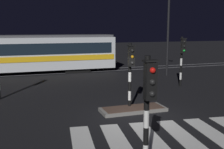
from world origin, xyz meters
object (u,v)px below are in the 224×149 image
(traffic_light_corner_far_right, at_px, (182,54))
(tram, at_px, (28,53))
(traffic_light_median_centre, at_px, (131,67))
(street_lamp_trackside_right, at_px, (170,21))
(traffic_light_kerb_mid_left, at_px, (148,100))

(traffic_light_corner_far_right, relative_size, tram, 0.22)
(traffic_light_median_centre, xyz_separation_m, tram, (-4.09, 12.55, -0.32))
(traffic_light_corner_far_right, bearing_deg, tram, 136.71)
(traffic_light_corner_far_right, height_order, street_lamp_trackside_right, street_lamp_trackside_right)
(traffic_light_median_centre, relative_size, tram, 0.21)
(traffic_light_kerb_mid_left, bearing_deg, street_lamp_trackside_right, 57.95)
(traffic_light_kerb_mid_left, bearing_deg, traffic_light_corner_far_right, 53.33)
(traffic_light_corner_far_right, bearing_deg, traffic_light_kerb_mid_left, -126.67)
(traffic_light_median_centre, height_order, tram, tram)
(traffic_light_median_centre, height_order, traffic_light_corner_far_right, traffic_light_corner_far_right)
(traffic_light_median_centre, relative_size, street_lamp_trackside_right, 0.46)
(street_lamp_trackside_right, height_order, tram, street_lamp_trackside_right)
(traffic_light_kerb_mid_left, xyz_separation_m, tram, (-2.15, 18.34, -0.34))
(traffic_light_kerb_mid_left, distance_m, tram, 18.47)
(traffic_light_median_centre, relative_size, traffic_light_corner_far_right, 0.96)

